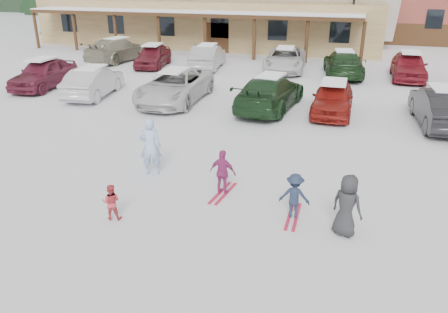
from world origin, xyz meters
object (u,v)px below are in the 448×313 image
(toddler_red, at_px, (111,202))
(parked_car_7, at_px, (117,50))
(bystander_dark, at_px, (347,206))
(parked_car_8, at_px, (153,56))
(child_magenta, at_px, (223,172))
(parked_car_0, at_px, (44,73))
(parked_car_5, at_px, (441,107))
(parked_car_10, at_px, (285,59))
(lamp_post, at_px, (353,6))
(parked_car_2, at_px, (175,86))
(parked_car_12, at_px, (409,66))
(adult_skier, at_px, (150,146))
(parked_car_1, at_px, (93,82))
(child_navy, at_px, (294,196))
(parked_car_11, at_px, (343,64))
(parked_car_4, at_px, (333,98))
(parked_car_3, at_px, (270,92))
(parked_car_9, at_px, (208,57))

(toddler_red, height_order, parked_car_7, parked_car_7)
(bystander_dark, distance_m, parked_car_8, 21.19)
(child_magenta, xyz_separation_m, bystander_dark, (3.27, -1.10, 0.11))
(parked_car_0, xyz_separation_m, parked_car_5, (19.03, -0.73, 0.00))
(parked_car_0, xyz_separation_m, parked_car_10, (11.38, 8.11, -0.05))
(lamp_post, height_order, parked_car_7, lamp_post)
(parked_car_5, bearing_deg, parked_car_2, -6.39)
(parked_car_12, bearing_deg, toddler_red, -113.58)
(lamp_post, bearing_deg, adult_skier, -101.86)
(parked_car_1, bearing_deg, bystander_dark, 134.68)
(adult_skier, xyz_separation_m, bystander_dark, (5.70, -1.73, -0.13))
(child_navy, xyz_separation_m, parked_car_11, (0.27, 17.07, 0.16))
(parked_car_7, xyz_separation_m, parked_car_8, (3.20, -1.09, -0.07))
(toddler_red, bearing_deg, parked_car_4, -129.27)
(parked_car_0, bearing_deg, bystander_dark, -36.55)
(toddler_red, bearing_deg, parked_car_3, -115.90)
(parked_car_5, bearing_deg, parked_car_11, -68.75)
(parked_car_1, height_order, parked_car_5, parked_car_5)
(parked_car_8, bearing_deg, parked_car_11, -6.16)
(parked_car_9, bearing_deg, adult_skier, 95.54)
(bystander_dark, height_order, parked_car_8, bystander_dark)
(parked_car_1, height_order, parked_car_7, parked_car_7)
(toddler_red, xyz_separation_m, parked_car_4, (4.47, 10.55, 0.24))
(toddler_red, relative_size, child_navy, 0.79)
(child_magenta, relative_size, parked_car_1, 0.30)
(lamp_post, distance_m, parked_car_10, 7.91)
(parked_car_1, bearing_deg, parked_car_5, 171.31)
(adult_skier, distance_m, parked_car_3, 8.05)
(parked_car_10, bearing_deg, child_magenta, -90.76)
(child_navy, distance_m, parked_car_7, 22.94)
(parked_car_2, height_order, parked_car_10, parked_car_2)
(parked_car_3, relative_size, parked_car_12, 1.15)
(adult_skier, xyz_separation_m, parked_car_8, (-7.18, 15.10, -0.17))
(child_magenta, distance_m, parked_car_2, 9.67)
(parked_car_5, xyz_separation_m, parked_car_7, (-19.25, 8.72, 0.02))
(child_magenta, bearing_deg, parked_car_2, -52.56)
(parked_car_0, bearing_deg, adult_skier, -43.42)
(parked_car_3, xyz_separation_m, parked_car_5, (6.87, -0.33, 0.01))
(adult_skier, distance_m, parked_car_11, 16.46)
(lamp_post, xyz_separation_m, parked_car_1, (-11.47, -15.36, -2.82))
(adult_skier, relative_size, parked_car_2, 0.33)
(parked_car_3, bearing_deg, parked_car_1, 8.30)
(parked_car_10, bearing_deg, parked_car_9, -175.69)
(parked_car_3, bearing_deg, parked_car_12, -121.72)
(parked_car_1, height_order, parked_car_8, parked_car_1)
(parked_car_1, distance_m, parked_car_10, 11.89)
(parked_car_10, bearing_deg, parked_car_11, -13.75)
(child_magenta, height_order, parked_car_8, parked_car_8)
(parked_car_9, bearing_deg, parked_car_7, -13.01)
(parked_car_0, relative_size, parked_car_11, 0.88)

